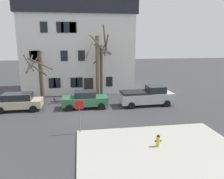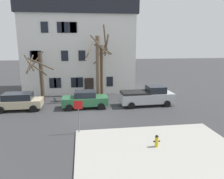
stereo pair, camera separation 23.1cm
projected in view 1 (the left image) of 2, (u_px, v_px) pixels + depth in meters
ground_plane at (90, 116)px, 19.16m from camera, size 120.00×120.00×0.00m
sidewalk_slab at (165, 157)px, 12.36m from camera, size 9.90×8.75×0.12m
building_main at (78, 46)px, 28.84m from camera, size 14.18×7.64×11.55m
tree_bare_near at (39, 74)px, 23.06m from camera, size 3.18×3.35×5.38m
tree_bare_mid at (98, 65)px, 23.84m from camera, size 2.60×2.52×8.17m
tree_bare_far at (101, 69)px, 25.07m from camera, size 2.10×2.13×6.61m
car_beige_wagon at (19, 101)px, 20.71m from camera, size 4.25×2.08×1.66m
car_green_sedan at (85, 100)px, 21.44m from camera, size 4.43×2.02×1.71m
pickup_truck_silver at (147, 96)px, 22.37m from camera, size 5.49×2.36×2.00m
fire_hydrant at (158, 140)px, 13.41m from camera, size 0.42×0.22×0.77m
street_sign_pole at (79, 110)px, 15.25m from camera, size 0.76×0.07×2.48m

